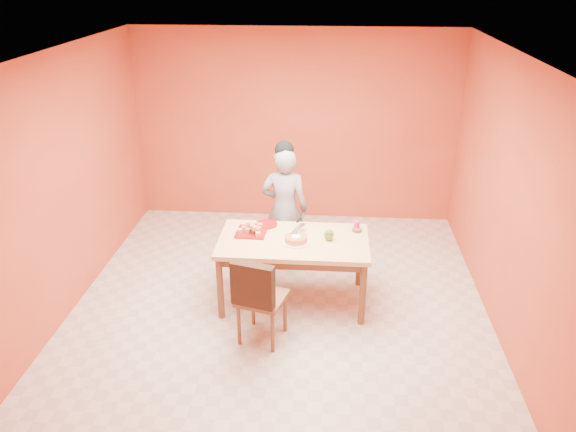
# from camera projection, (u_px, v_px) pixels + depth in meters

# --- Properties ---
(floor) EXTENTS (5.00, 5.00, 0.00)m
(floor) POSITION_uv_depth(u_px,v_px,m) (279.00, 309.00, 6.14)
(floor) COLOR beige
(floor) RESTS_ON ground
(ceiling) EXTENTS (5.00, 5.00, 0.00)m
(ceiling) POSITION_uv_depth(u_px,v_px,m) (277.00, 55.00, 5.02)
(ceiling) COLOR white
(ceiling) RESTS_ON wall_back
(wall_back) EXTENTS (4.50, 0.00, 4.50)m
(wall_back) POSITION_uv_depth(u_px,v_px,m) (295.00, 127.00, 7.85)
(wall_back) COLOR #C34F2D
(wall_back) RESTS_ON floor
(wall_left) EXTENTS (0.00, 5.00, 5.00)m
(wall_left) POSITION_uv_depth(u_px,v_px,m) (60.00, 188.00, 5.74)
(wall_left) COLOR #C34F2D
(wall_left) RESTS_ON floor
(wall_right) EXTENTS (0.00, 5.00, 5.00)m
(wall_right) POSITION_uv_depth(u_px,v_px,m) (510.00, 202.00, 5.42)
(wall_right) COLOR #C34F2D
(wall_right) RESTS_ON floor
(dining_table) EXTENTS (1.60, 0.90, 0.76)m
(dining_table) POSITION_uv_depth(u_px,v_px,m) (293.00, 247.00, 6.03)
(dining_table) COLOR #E1BC76
(dining_table) RESTS_ON floor
(dining_chair) EXTENTS (0.55, 0.61, 0.95)m
(dining_chair) POSITION_uv_depth(u_px,v_px,m) (262.00, 297.00, 5.45)
(dining_chair) COLOR brown
(dining_chair) RESTS_ON floor
(pastry_pile) EXTENTS (0.29, 0.29, 0.10)m
(pastry_pile) POSITION_uv_depth(u_px,v_px,m) (251.00, 227.00, 6.11)
(pastry_pile) COLOR tan
(pastry_pile) RESTS_ON pastry_platter
(person) EXTENTS (0.58, 0.39, 1.54)m
(person) POSITION_uv_depth(u_px,v_px,m) (285.00, 209.00, 6.69)
(person) COLOR gray
(person) RESTS_ON floor
(pastry_platter) EXTENTS (0.34, 0.34, 0.02)m
(pastry_platter) POSITION_uv_depth(u_px,v_px,m) (251.00, 232.00, 6.13)
(pastry_platter) COLOR maroon
(pastry_platter) RESTS_ON dining_table
(red_dinner_plate) EXTENTS (0.29, 0.29, 0.02)m
(red_dinner_plate) POSITION_uv_depth(u_px,v_px,m) (266.00, 224.00, 6.31)
(red_dinner_plate) COLOR maroon
(red_dinner_plate) RESTS_ON dining_table
(white_cake_plate) EXTENTS (0.32, 0.32, 0.01)m
(white_cake_plate) POSITION_uv_depth(u_px,v_px,m) (296.00, 242.00, 5.92)
(white_cake_plate) COLOR white
(white_cake_plate) RESTS_ON dining_table
(sponge_cake) EXTENTS (0.30, 0.30, 0.05)m
(sponge_cake) POSITION_uv_depth(u_px,v_px,m) (296.00, 239.00, 5.91)
(sponge_cake) COLOR orange
(sponge_cake) RESTS_ON white_cake_plate
(cake_server) EXTENTS (0.15, 0.29, 0.01)m
(cake_server) POSITION_uv_depth(u_px,v_px,m) (298.00, 229.00, 6.06)
(cake_server) COLOR silver
(cake_server) RESTS_ON sponge_cake
(egg_ornament) EXTENTS (0.13, 0.12, 0.13)m
(egg_ornament) POSITION_uv_depth(u_px,v_px,m) (329.00, 235.00, 5.94)
(egg_ornament) COLOR olive
(egg_ornament) RESTS_ON dining_table
(magenta_glass) EXTENTS (0.09, 0.09, 0.10)m
(magenta_glass) POSITION_uv_depth(u_px,v_px,m) (357.00, 225.00, 6.20)
(magenta_glass) COLOR #CC1E70
(magenta_glass) RESTS_ON dining_table
(checker_tin) EXTENTS (0.13, 0.13, 0.03)m
(checker_tin) POSITION_uv_depth(u_px,v_px,m) (357.00, 230.00, 6.16)
(checker_tin) COLOR #3C1D10
(checker_tin) RESTS_ON dining_table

